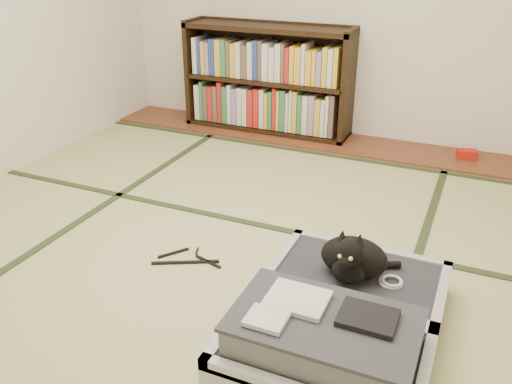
% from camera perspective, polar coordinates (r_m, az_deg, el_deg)
% --- Properties ---
extents(floor, '(4.50, 4.50, 0.00)m').
position_cam_1_polar(floor, '(3.05, -3.53, -6.67)').
color(floor, tan).
rests_on(floor, ground).
extents(wood_strip, '(4.00, 0.50, 0.02)m').
position_cam_1_polar(wood_strip, '(4.74, 7.54, 5.36)').
color(wood_strip, brown).
rests_on(wood_strip, ground).
extents(red_item, '(0.17, 0.13, 0.07)m').
position_cam_1_polar(red_item, '(4.59, 21.31, 3.73)').
color(red_item, red).
rests_on(red_item, wood_strip).
extents(tatami_borders, '(4.00, 4.50, 0.01)m').
position_cam_1_polar(tatami_borders, '(3.44, 0.21, -2.61)').
color(tatami_borders, '#2D381E').
rests_on(tatami_borders, ground).
extents(bookcase, '(1.49, 0.34, 0.96)m').
position_cam_1_polar(bookcase, '(4.86, 1.20, 11.53)').
color(bookcase, black).
rests_on(bookcase, wood_strip).
extents(suitcase, '(0.82, 1.09, 0.32)m').
position_cam_1_polar(suitcase, '(2.42, 8.58, -13.42)').
color(suitcase, silver).
rests_on(suitcase, floor).
extents(cat, '(0.36, 0.37, 0.29)m').
position_cam_1_polar(cat, '(2.57, 10.17, -6.88)').
color(cat, black).
rests_on(cat, suitcase).
extents(cable_coil, '(0.11, 0.11, 0.03)m').
position_cam_1_polar(cable_coil, '(2.62, 14.04, -9.14)').
color(cable_coil, white).
rests_on(cable_coil, suitcase).
extents(hanger, '(0.37, 0.25, 0.01)m').
position_cam_1_polar(hanger, '(3.02, -7.16, -7.07)').
color(hanger, black).
rests_on(hanger, floor).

